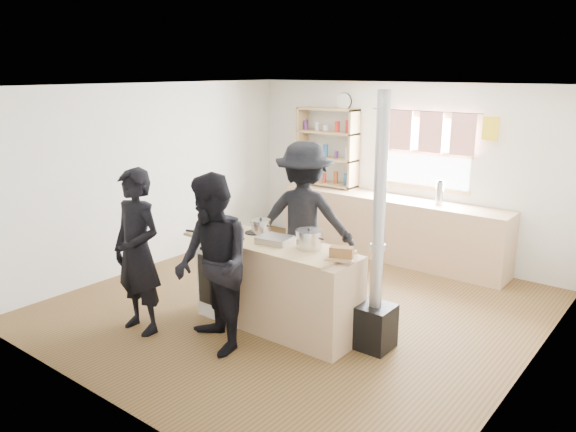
# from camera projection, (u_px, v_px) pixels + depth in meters

# --- Properties ---
(ground) EXTENTS (5.00, 5.00, 0.01)m
(ground) POSITION_uv_depth(u_px,v_px,m) (297.00, 307.00, 6.52)
(ground) COLOR brown
(ground) RESTS_ON ground
(back_counter) EXTENTS (3.40, 0.55, 0.90)m
(back_counter) POSITION_uv_depth(u_px,v_px,m) (390.00, 228.00, 8.10)
(back_counter) COLOR tan
(back_counter) RESTS_ON ground
(shelving_unit) EXTENTS (1.00, 0.28, 1.20)m
(shelving_unit) POSITION_uv_depth(u_px,v_px,m) (327.00, 147.00, 8.63)
(shelving_unit) COLOR tan
(shelving_unit) RESTS_ON back_counter
(thermos) EXTENTS (0.10, 0.10, 0.32)m
(thermos) POSITION_uv_depth(u_px,v_px,m) (440.00, 193.00, 7.52)
(thermos) COLOR silver
(thermos) RESTS_ON back_counter
(cooking_island) EXTENTS (1.97, 0.64, 0.93)m
(cooking_island) POSITION_uv_depth(u_px,v_px,m) (277.00, 286.00, 5.90)
(cooking_island) COLOR white
(cooking_island) RESTS_ON ground
(skillet_greens) EXTENTS (0.37, 0.37, 0.05)m
(skillet_greens) POSITION_uv_depth(u_px,v_px,m) (212.00, 233.00, 6.04)
(skillet_greens) COLOR black
(skillet_greens) RESTS_ON cooking_island
(roast_tray) EXTENTS (0.37, 0.32, 0.07)m
(roast_tray) POSITION_uv_depth(u_px,v_px,m) (275.00, 239.00, 5.80)
(roast_tray) COLOR silver
(roast_tray) RESTS_ON cooking_island
(stockpot_stove) EXTENTS (0.21, 0.21, 0.18)m
(stockpot_stove) POSITION_uv_depth(u_px,v_px,m) (261.00, 226.00, 6.13)
(stockpot_stove) COLOR #B8B8BA
(stockpot_stove) RESTS_ON cooking_island
(stockpot_counter) EXTENTS (0.28, 0.28, 0.21)m
(stockpot_counter) POSITION_uv_depth(u_px,v_px,m) (309.00, 239.00, 5.63)
(stockpot_counter) COLOR silver
(stockpot_counter) RESTS_ON cooking_island
(bread_board) EXTENTS (0.33, 0.29, 0.12)m
(bread_board) POSITION_uv_depth(u_px,v_px,m) (342.00, 254.00, 5.30)
(bread_board) COLOR tan
(bread_board) RESTS_ON cooking_island
(flue_heater) EXTENTS (0.35, 0.35, 2.50)m
(flue_heater) POSITION_uv_depth(u_px,v_px,m) (376.00, 285.00, 5.40)
(flue_heater) COLOR black
(flue_heater) RESTS_ON ground
(person_near_left) EXTENTS (0.63, 0.42, 1.73)m
(person_near_left) POSITION_uv_depth(u_px,v_px,m) (137.00, 252.00, 5.74)
(person_near_left) COLOR black
(person_near_left) RESTS_ON ground
(person_near_right) EXTENTS (1.05, 0.95, 1.75)m
(person_near_right) POSITION_uv_depth(u_px,v_px,m) (212.00, 265.00, 5.34)
(person_near_right) COLOR black
(person_near_right) RESTS_ON ground
(person_far) EXTENTS (1.38, 1.12, 1.87)m
(person_far) POSITION_uv_depth(u_px,v_px,m) (304.00, 220.00, 6.68)
(person_far) COLOR black
(person_far) RESTS_ON ground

